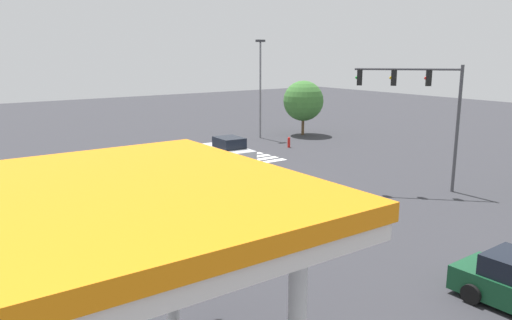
# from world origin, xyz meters

# --- Properties ---
(ground_plane) EXTENTS (119.55, 119.55, 0.00)m
(ground_plane) POSITION_xyz_m (0.00, 0.00, 0.00)
(ground_plane) COLOR #333338
(crosswalk_markings) EXTENTS (11.32, 6.30, 0.01)m
(crosswalk_markings) POSITION_xyz_m (0.00, -7.16, 0.00)
(crosswalk_markings) COLOR silver
(crosswalk_markings) RESTS_ON ground_plane
(traffic_signal_mast) EXTENTS (4.11, 4.11, 6.97)m
(traffic_signal_mast) POSITION_xyz_m (-6.54, 6.54, 5.12)
(traffic_signal_mast) COLOR #47474C
(traffic_signal_mast) RESTS_ON ground_plane
(car_0) EXTENTS (2.34, 4.85, 1.68)m
(car_0) POSITION_xyz_m (-2.13, -6.34, 0.76)
(car_0) COLOR silver
(car_0) RESTS_ON ground_plane
(gas_station_canopy) EXTENTS (7.86, 7.86, 5.10)m
(gas_station_canopy) POSITION_xyz_m (13.76, 14.05, 4.53)
(gas_station_canopy) COLOR silver
(gas_station_canopy) RESTS_ON ground_plane
(pedestrian) EXTENTS (0.41, 0.41, 1.73)m
(pedestrian) POSITION_xyz_m (7.70, 7.28, 0.97)
(pedestrian) COLOR #38383D
(pedestrian) RESTS_ON ground_plane
(street_light_pole_a) EXTENTS (0.80, 0.36, 8.67)m
(street_light_pole_a) POSITION_xyz_m (-9.59, -12.70, 5.14)
(street_light_pole_a) COLOR slate
(street_light_pole_a) RESTS_ON ground_plane
(tree_corner_c) EXTENTS (3.72, 3.72, 5.05)m
(tree_corner_c) POSITION_xyz_m (-13.82, -11.72, 3.18)
(tree_corner_c) COLOR brown
(tree_corner_c) RESTS_ON ground_plane
(fire_hydrant) EXTENTS (0.22, 0.22, 0.86)m
(fire_hydrant) POSITION_xyz_m (-8.75, -7.60, 0.43)
(fire_hydrant) COLOR red
(fire_hydrant) RESTS_ON ground_plane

